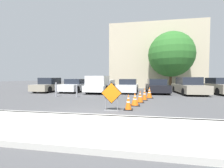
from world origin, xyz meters
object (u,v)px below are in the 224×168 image
Objects in this scene: parked_car_fourth at (157,86)px; parked_car_fifth at (189,86)px; parked_car_second at (76,86)px; traffic_cone_fifth at (149,93)px; parked_car_nearest at (50,85)px; traffic_cone_nearest at (128,102)px; parked_car_third at (128,86)px; bollard_second at (56,89)px; traffic_cone_third at (140,97)px; bollard_nearest at (77,90)px; traffic_cone_fourth at (145,94)px; traffic_cone_second at (135,99)px; parked_car_sixth at (219,86)px; road_closed_sign at (111,96)px; pickup_truck at (100,85)px.

parked_car_fifth reaches higher than parked_car_fourth.
parked_car_fifth is (10.87, -0.40, 0.06)m from parked_car_second.
traffic_cone_fifth is 10.45m from parked_car_nearest.
traffic_cone_nearest is 8.14m from parked_car_third.
traffic_cone_fifth is at bearing 3.56° from bollard_second.
traffic_cone_nearest is at bearing -104.60° from traffic_cone_third.
parked_car_nearest reaches higher than bollard_nearest.
parked_car_second is 4.88× the size of bollard_nearest.
bollard_second is at bearing 174.59° from traffic_cone_fourth.
parked_car_nearest reaches higher than traffic_cone_second.
traffic_cone_fourth is (0.30, 0.96, 0.06)m from traffic_cone_third.
bollard_second is (2.93, -3.75, -0.08)m from parked_car_nearest.
traffic_cone_nearest is 11.10m from parked_car_sixth.
bollard_second is (-7.94, -4.22, -0.04)m from parked_car_fourth.
traffic_cone_third is at bearing 101.87° from parked_car_third.
parked_car_fifth reaches higher than bollard_second.
road_closed_sign is 0.28× the size of parked_car_third.
traffic_cone_fifth is 5.03m from parked_car_fifth.
parked_car_sixth is (5.44, 0.12, 0.05)m from parked_car_fourth.
parked_car_third reaches higher than traffic_cone_fifth.
road_closed_sign reaches higher than traffic_cone_second.
traffic_cone_second is 0.17× the size of parked_car_fourth.
bollard_second is (-2.49, -3.92, -0.16)m from pickup_truck.
parked_car_fourth is at bearing 74.57° from traffic_cone_nearest.
traffic_cone_third is 4.90m from bollard_nearest.
pickup_truck is 2.78m from parked_car_third.
parked_car_fifth is (4.06, 4.48, 0.28)m from traffic_cone_fourth.
traffic_cone_nearest is 0.17× the size of parked_car_sixth.
bollard_nearest reaches higher than traffic_cone_fifth.
traffic_cone_fifth is at bearing 4.67° from bollard_nearest.
parked_car_second reaches higher than traffic_cone_second.
traffic_cone_fourth is 6.05m from parked_car_fifth.
bollard_nearest is at bearing 149.00° from traffic_cone_second.
road_closed_sign is at bearing -38.91° from bollard_second.
traffic_cone_third is 6.50m from bollard_second.
parked_car_fifth reaches higher than parked_car_third.
road_closed_sign is 0.30× the size of parked_car_nearest.
traffic_cone_second is at bearing -107.40° from traffic_cone_fifth.
parked_car_fourth is (0.96, 3.79, 0.23)m from traffic_cone_fifth.
road_closed_sign is at bearing 90.35° from parked_car_third.
traffic_cone_fifth is 0.18× the size of parked_car_third.
bollard_second is at bearing -176.44° from traffic_cone_fifth.
parked_car_sixth is at bearing 20.38° from bollard_nearest.
parked_car_second is (2.72, 0.50, -0.03)m from parked_car_nearest.
pickup_truck is (5.42, 0.17, 0.08)m from parked_car_nearest.
parked_car_nearest reaches higher than road_closed_sign.
traffic_cone_fourth is at bearing 72.91° from traffic_cone_third.
parked_car_fifth reaches higher than parked_car_second.
bollard_nearest is at bearing 17.33° from parked_car_sixth.
traffic_cone_fifth is 5.33m from bollard_nearest.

